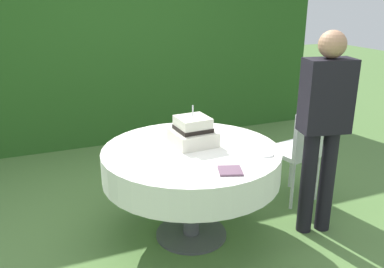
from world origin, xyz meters
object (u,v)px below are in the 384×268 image
Objects in this scene: wedding_cake at (193,132)px; standing_person at (324,121)px; napkin_stack at (230,171)px; garden_chair at (301,146)px; cake_table at (191,164)px; serving_plate_near at (266,154)px; serving_plate_far at (175,127)px.

standing_person reaches higher than wedding_cake.
garden_chair is (1.05, 0.64, -0.21)m from napkin_stack.
cake_table is at bearing 162.65° from standing_person.
standing_person reaches higher than napkin_stack.
serving_plate_near is 0.73× the size of napkin_stack.
wedding_cake is at bearing -91.76° from serving_plate_far.
wedding_cake is 2.99× the size of serving_plate_near.
garden_chair reaches higher than serving_plate_far.
serving_plate_near is 0.92m from serving_plate_far.
wedding_cake is at bearing 60.58° from cake_table.
wedding_cake is at bearing 92.80° from napkin_stack.
serving_plate_near is at bearing -65.37° from serving_plate_far.
cake_table is 0.50m from napkin_stack.
standing_person is (0.51, 0.02, 0.18)m from serving_plate_near.
cake_table is at bearing -171.87° from garden_chair.
serving_plate_near is at bearing 23.21° from napkin_stack.
serving_plate_far is 1.14m from garden_chair.
serving_plate_far is (-0.38, 0.84, 0.00)m from serving_plate_near.
serving_plate_far is (0.07, 0.52, 0.12)m from cake_table.
wedding_cake is 1.12m from garden_chair.
garden_chair is at bearing 8.13° from cake_table.
standing_person is at bearing 2.19° from serving_plate_near.
standing_person is (0.90, -0.39, 0.09)m from wedding_cake.
cake_table is 4.08× the size of wedding_cake.
serving_plate_near is (0.45, -0.32, 0.12)m from cake_table.
serving_plate_far is 0.88× the size of napkin_stack.
standing_person is (-0.17, -0.46, 0.39)m from garden_chair.
garden_chair reaches higher than cake_table.
napkin_stack reaches higher than serving_plate_far.
serving_plate_far is 0.08× the size of standing_person.
garden_chair is at bearing 69.49° from standing_person.
cake_table is at bearing -119.42° from wedding_cake.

